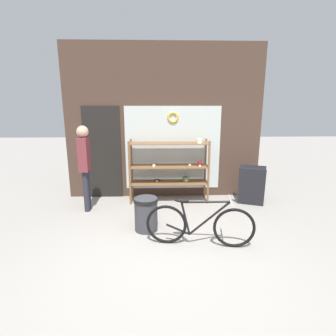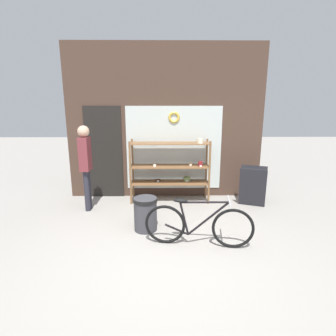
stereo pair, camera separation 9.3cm
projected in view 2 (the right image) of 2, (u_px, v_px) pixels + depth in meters
The scene contains 7 objects.
ground_plane at pixel (166, 259), 3.68m from camera, with size 30.00×30.00×0.00m, color gray.
storefront_facade at pixel (163, 125), 5.93m from camera, with size 4.44×0.13×3.44m.
display_case at pixel (172, 165), 5.78m from camera, with size 1.74×0.46×1.42m.
bicycle at pixel (198, 225), 3.96m from camera, with size 1.64×0.46×0.76m.
sandwich_board at pixel (253, 186), 5.57m from camera, with size 0.64×0.55×0.84m.
pedestrian at pixel (86, 161), 5.21m from camera, with size 0.23×0.32×1.73m.
trash_bin at pixel (145, 213), 4.48m from camera, with size 0.42×0.42×0.58m.
Camera 2 is at (-0.01, -3.29, 2.09)m, focal length 28.00 mm.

